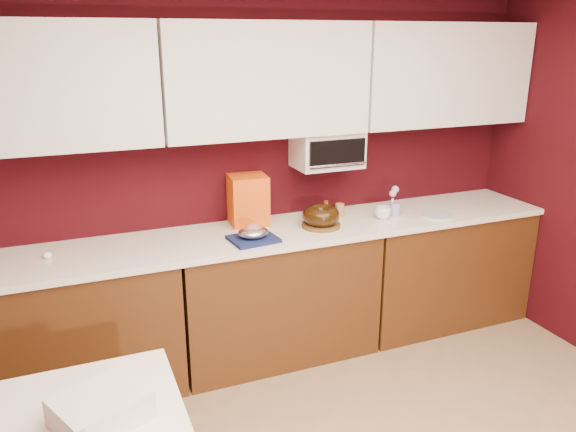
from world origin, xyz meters
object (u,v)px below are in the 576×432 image
Objects in this scene: coffee_mug at (383,212)px; flower_vase at (392,205)px; foil_ham_nest at (253,232)px; pandoro_box at (248,200)px; bundt_cake at (321,215)px; toaster_oven at (327,149)px; blue_jar at (395,209)px; newspaper_stack at (101,408)px.

flower_vase is at bearing 32.75° from coffee_mug.
foil_ham_nest is 0.57× the size of pandoro_box.
toaster_oven is at bearing 57.72° from bundt_cake.
pandoro_box is at bearing 168.40° from blue_jar.
foil_ham_nest is at bearing 50.56° from newspaper_stack.
foil_ham_nest is at bearing -154.88° from toaster_oven.
bundt_cake is at bearing -172.47° from flower_vase.
pandoro_box is 3.60× the size of blue_jar.
flower_vase is 0.41× the size of newspaper_stack.
pandoro_box is 3.21× the size of coffee_mug.
foil_ham_nest is 0.97m from coffee_mug.
pandoro_box is 0.94m from coffee_mug.
foil_ham_nest is (-0.64, -0.30, -0.42)m from toaster_oven.
coffee_mug is 0.82× the size of flower_vase.
bundt_cake reaches higher than flower_vase.
bundt_cake is 1.27× the size of foil_ham_nest.
flower_vase is (0.46, -0.14, -0.41)m from toaster_oven.
bundt_cake is at bearing 8.97° from foil_ham_nest.
toaster_oven is 0.64m from pandoro_box.
pandoro_box reaches higher than foil_ham_nest.
blue_jar is 2.50m from newspaper_stack.
pandoro_box is (0.08, 0.33, 0.11)m from foil_ham_nest.
bundt_cake is 0.47m from coffee_mug.
flower_vase is at bearing -5.02° from pandoro_box.
coffee_mug is 1.12× the size of blue_jar.
toaster_oven is at bearing 157.96° from blue_jar.
toaster_oven is 3.54× the size of flower_vase.
toaster_oven is at bearing 1.75° from pandoro_box.
toaster_oven is 1.45× the size of newspaper_stack.
bundt_cake is 0.50m from pandoro_box.
pandoro_box is at bearing 149.82° from bundt_cake.
blue_jar is at bearing 32.59° from newspaper_stack.
pandoro_box is at bearing 164.42° from coffee_mug.
blue_jar is at bearing 3.67° from bundt_cake.
coffee_mug is 0.33× the size of newspaper_stack.
pandoro_box reaches higher than newspaper_stack.
newspaper_stack is (-2.11, -1.35, -0.14)m from blue_jar.
newspaper_stack is (-1.09, -1.56, -0.26)m from pandoro_box.
toaster_oven reaches higher than coffee_mug.
bundt_cake reaches higher than blue_jar.
blue_jar is (0.12, 0.04, -0.01)m from coffee_mug.
coffee_mug is (0.47, -0.00, -0.03)m from bundt_cake.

